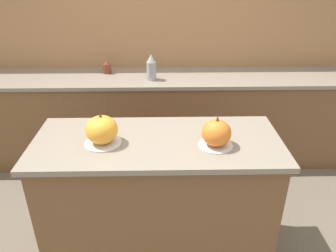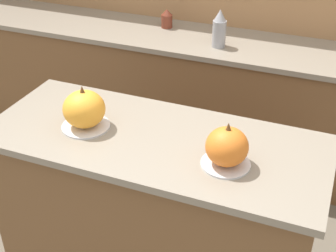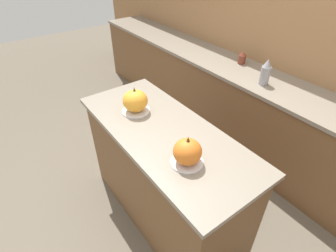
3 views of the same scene
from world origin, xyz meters
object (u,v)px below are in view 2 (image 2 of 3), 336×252
Objects in this scene: bottle_short at (167,19)px; bottle_tall at (219,29)px; pumpkin_cake_right at (227,148)px; pumpkin_cake_left at (84,110)px.

bottle_tall is at bearing -24.75° from bottle_short.
pumpkin_cake_right is 0.82× the size of bottle_tall.
pumpkin_cake_left is 1.65× the size of bottle_short.
pumpkin_cake_left reaches higher than pumpkin_cake_right.
bottle_tall is 0.50m from bottle_short.
pumpkin_cake_right is at bearing -59.93° from bottle_short.
pumpkin_cake_left is 0.68m from pumpkin_cake_right.
pumpkin_cake_right is 1.51× the size of bottle_short.
bottle_short is at bearing 155.25° from bottle_tall.
pumpkin_cake_left is 1.47m from bottle_short.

